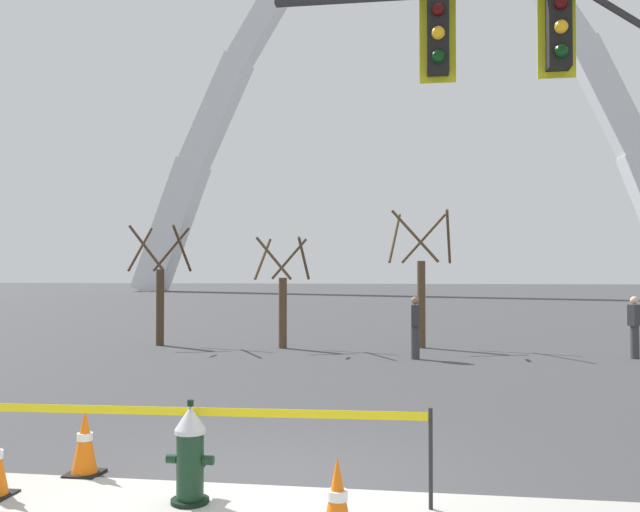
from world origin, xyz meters
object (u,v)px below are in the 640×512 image
object	(u,v)px
fire_hydrant	(190,454)
pedestrian_standing_center	(415,327)
traffic_cone_by_hydrant	(85,442)
traffic_cone_curb_edge	(337,502)
monument_arch	(404,109)
pedestrian_walking_left	(635,327)

from	to	relation	value
fire_hydrant	pedestrian_standing_center	distance (m)	11.33
traffic_cone_by_hydrant	traffic_cone_curb_edge	size ratio (longest dim) A/B	1.00
traffic_cone_by_hydrant	monument_arch	world-z (taller)	monument_arch
fire_hydrant	pedestrian_standing_center	size ratio (longest dim) A/B	0.62
fire_hydrant	traffic_cone_curb_edge	distance (m)	1.72
traffic_cone_curb_edge	pedestrian_walking_left	distance (m)	14.25
traffic_cone_curb_edge	monument_arch	world-z (taller)	monument_arch
fire_hydrant	traffic_cone_curb_edge	world-z (taller)	fire_hydrant
fire_hydrant	pedestrian_standing_center	world-z (taller)	pedestrian_standing_center
traffic_cone_curb_edge	traffic_cone_by_hydrant	bearing A→B (deg)	152.82
traffic_cone_curb_edge	pedestrian_standing_center	bearing A→B (deg)	87.36
fire_hydrant	pedestrian_walking_left	size ratio (longest dim) A/B	0.62
traffic_cone_curb_edge	pedestrian_standing_center	world-z (taller)	pedestrian_standing_center
pedestrian_walking_left	fire_hydrant	bearing A→B (deg)	-122.28
traffic_cone_by_hydrant	pedestrian_walking_left	size ratio (longest dim) A/B	0.46
pedestrian_standing_center	traffic_cone_by_hydrant	bearing A→B (deg)	-108.62
pedestrian_standing_center	traffic_cone_curb_edge	bearing A→B (deg)	-92.64
traffic_cone_by_hydrant	pedestrian_walking_left	distance (m)	14.53
traffic_cone_by_hydrant	traffic_cone_curb_edge	bearing A→B (deg)	-27.18
fire_hydrant	pedestrian_walking_left	bearing A→B (deg)	57.72
monument_arch	pedestrian_walking_left	xyz separation A→B (m)	(7.02, -56.09, -19.32)
traffic_cone_by_hydrant	pedestrian_walking_left	world-z (taller)	pedestrian_walking_left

